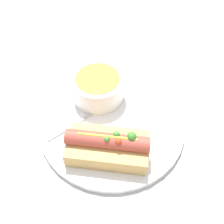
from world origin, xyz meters
The scene contains 5 objects.
ground_plane centered at (0.00, 0.00, 0.00)m, with size 4.00×4.00×0.00m, color #BCB7AD.
dinner_plate centered at (0.00, 0.00, 0.01)m, with size 0.30×0.30×0.01m.
hot_dog centered at (0.00, -0.07, 0.04)m, with size 0.15×0.08×0.07m.
soup_bowl centered at (-0.04, 0.07, 0.04)m, with size 0.11×0.11×0.06m.
spoon centered at (-0.03, 0.03, 0.02)m, with size 0.13×0.13×0.01m.
Camera 1 is at (0.04, -0.32, 0.45)m, focal length 42.00 mm.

